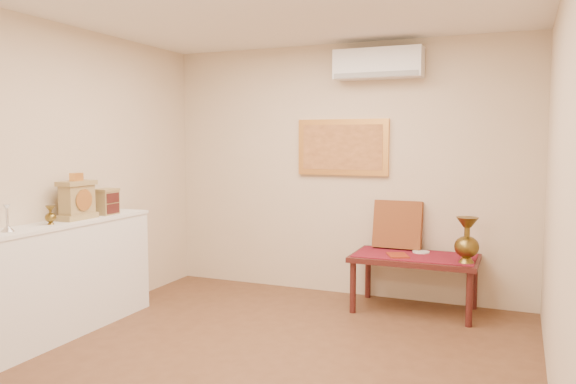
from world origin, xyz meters
The scene contains 17 objects.
floor centered at (0.00, 0.00, 0.00)m, with size 4.50×4.50×0.00m, color brown.
wall_back centered at (0.00, 2.25, 1.35)m, with size 4.00×0.02×2.70m, color beige.
wall_left centered at (-2.00, 0.00, 1.35)m, with size 0.02×4.50×2.70m, color beige.
wall_right centered at (2.00, 0.00, 1.35)m, with size 0.02×4.50×2.70m, color beige.
candlestick centered at (-1.83, -0.49, 1.08)m, with size 0.10×0.10×0.21m, color silver, non-canonical shape.
brass_urn_small centered at (-1.80, -0.09, 1.08)m, with size 0.09×0.09×0.20m, color brown, non-canonical shape.
table_cloth centered at (0.85, 1.88, 0.55)m, with size 1.14×0.59×0.01m, color maroon.
brass_urn_tall centered at (1.34, 1.72, 0.81)m, with size 0.22×0.22×0.51m, color brown, non-canonical shape.
plate centered at (0.89, 2.02, 0.56)m, with size 0.17×0.17×0.01m, color white.
menu centered at (0.70, 1.77, 0.56)m, with size 0.18×0.25×0.01m, color maroon.
cushion centered at (0.62, 2.16, 0.80)m, with size 0.49×0.10×0.49m, color #5D1712.
display_ledge centered at (-1.82, 0.00, 0.49)m, with size 0.37×2.02×0.98m.
mantel_clock centered at (-1.81, 0.23, 1.15)m, with size 0.17×0.36×0.41m.
wooden_chest centered at (-1.80, 0.59, 1.10)m, with size 0.16×0.21×0.24m.
low_table centered at (0.85, 1.88, 0.48)m, with size 1.20×0.70×0.55m.
painting centered at (0.00, 2.22, 1.60)m, with size 1.00×0.06×0.60m.
ac_unit centered at (0.40, 2.12, 2.45)m, with size 0.90×0.25×0.30m.
Camera 1 is at (1.77, -3.58, 1.67)m, focal length 35.00 mm.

